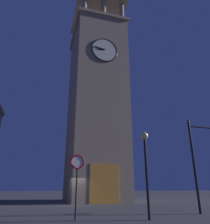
{
  "coord_description": "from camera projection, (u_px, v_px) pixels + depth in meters",
  "views": [
    {
      "loc": [
        3.28,
        22.98,
        1.55
      ],
      "look_at": [
        -4.61,
        -4.39,
        11.56
      ],
      "focal_mm": 34.72,
      "sensor_mm": 36.0,
      "label": 1
    }
  ],
  "objects": [
    {
      "name": "street_lamp",
      "position": [
        146.0,
        156.0,
        12.04
      ],
      "size": [
        0.44,
        0.44,
        4.59
      ],
      "color": "black",
      "rests_on": "ground_plane"
    },
    {
      "name": "no_horn_sign",
      "position": [
        77.0,
        168.0,
        11.72
      ],
      "size": [
        0.78,
        0.14,
        3.29
      ],
      "color": "black",
      "rests_on": "ground_plane"
    },
    {
      "name": "clocktower",
      "position": [
        96.0,
        104.0,
        30.17
      ],
      "size": [
        7.35,
        9.54,
        31.1
      ],
      "color": "gray",
      "rests_on": "ground_plane"
    },
    {
      "name": "traffic_signal_near",
      "position": [
        210.0,
        149.0,
        15.34
      ],
      "size": [
        4.63,
        0.41,
        6.16
      ],
      "color": "black",
      "rests_on": "ground_plane"
    },
    {
      "name": "ground_plane",
      "position": [
        72.0,
        205.0,
        21.17
      ],
      "size": [
        200.0,
        200.0,
        0.0
      ],
      "primitive_type": "plane",
      "color": "#424247"
    }
  ]
}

